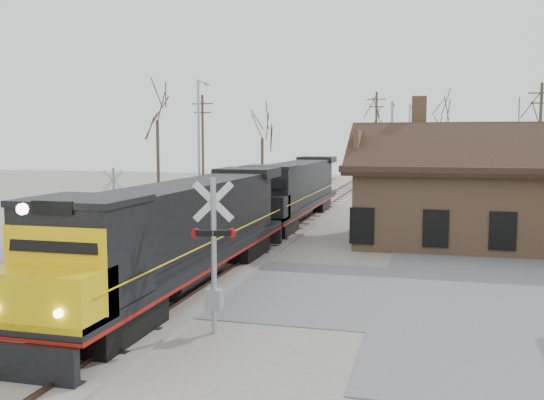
{
  "coord_description": "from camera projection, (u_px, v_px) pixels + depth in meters",
  "views": [
    {
      "loc": [
        8.66,
        -21.56,
        5.59
      ],
      "look_at": [
        0.68,
        9.0,
        2.35
      ],
      "focal_mm": 40.0,
      "sensor_mm": 36.0,
      "label": 1
    }
  ],
  "objects": [
    {
      "name": "tree_e",
      "position": [
        529.0,
        118.0,
        53.96
      ],
      "size": [
        4.24,
        4.24,
        10.38
      ],
      "color": "#382D23",
      "rests_on": "ground"
    },
    {
      "name": "depot",
      "position": [
        495.0,
        199.0,
        31.79
      ],
      "size": [
        15.2,
        9.31,
        7.9
      ],
      "color": "#A07753",
      "rests_on": "ground"
    },
    {
      "name": "locomotive_lead",
      "position": [
        180.0,
        234.0,
        21.77
      ],
      "size": [
        2.77,
        18.54,
        4.11
      ],
      "color": "black",
      "rests_on": "ground"
    },
    {
      "name": "ground",
      "position": [
        197.0,
        282.0,
        23.5
      ],
      "size": [
        140.0,
        140.0,
        0.0
      ],
      "primitive_type": "plane",
      "color": "gray",
      "rests_on": "ground"
    },
    {
      "name": "crossbuck_near",
      "position": [
        214.0,
        262.0,
        17.2
      ],
      "size": [
        1.25,
        0.41,
        4.48
      ],
      "rotation": [
        0.0,
        0.0,
        0.27
      ],
      "color": "#A5A8AD",
      "rests_on": "ground"
    },
    {
      "name": "crossbuck_far",
      "position": [
        114.0,
        211.0,
        30.3
      ],
      "size": [
        1.16,
        0.33,
        4.12
      ],
      "rotation": [
        0.0,
        0.0,
        3.34
      ],
      "color": "#A5A8AD",
      "rests_on": "ground"
    },
    {
      "name": "utility_pole_a",
      "position": [
        203.0,
        145.0,
        55.07
      ],
      "size": [
        2.0,
        0.24,
        9.47
      ],
      "color": "#382D23",
      "rests_on": "ground"
    },
    {
      "name": "locomotive_trailing",
      "position": [
        294.0,
        190.0,
        39.89
      ],
      "size": [
        2.77,
        18.54,
        3.89
      ],
      "color": "black",
      "rests_on": "ground"
    },
    {
      "name": "tree_b",
      "position": [
        262.0,
        130.0,
        62.89
      ],
      "size": [
        3.71,
        3.71,
        9.09
      ],
      "color": "#382D23",
      "rests_on": "ground"
    },
    {
      "name": "track_main",
      "position": [
        286.0,
        226.0,
        37.93
      ],
      "size": [
        3.4,
        90.0,
        0.24
      ],
      "color": "gray",
      "rests_on": "ground"
    },
    {
      "name": "streetlight_c",
      "position": [
        409.0,
        146.0,
        55.31
      ],
      "size": [
        0.25,
        2.04,
        8.64
      ],
      "color": "#A5A8AD",
      "rests_on": "ground"
    },
    {
      "name": "streetlight_a",
      "position": [
        199.0,
        142.0,
        41.08
      ],
      "size": [
        0.25,
        2.04,
        9.5
      ],
      "color": "#A5A8AD",
      "rests_on": "ground"
    },
    {
      "name": "tree_c",
      "position": [
        374.0,
        118.0,
        68.5
      ],
      "size": [
        4.5,
        4.5,
        11.02
      ],
      "color": "#382D23",
      "rests_on": "ground"
    },
    {
      "name": "tree_a",
      "position": [
        157.0,
        107.0,
        57.06
      ],
      "size": [
        4.85,
        4.85,
        11.88
      ],
      "color": "#382D23",
      "rests_on": "ground"
    },
    {
      "name": "utility_pole_b",
      "position": [
        376.0,
        139.0,
        64.87
      ],
      "size": [
        2.0,
        0.24,
        10.5
      ],
      "color": "#382D23",
      "rests_on": "ground"
    },
    {
      "name": "streetlight_b",
      "position": [
        391.0,
        152.0,
        43.44
      ],
      "size": [
        0.25,
        2.04,
        8.18
      ],
      "color": "#A5A8AD",
      "rests_on": "ground"
    },
    {
      "name": "tree_d",
      "position": [
        441.0,
        116.0,
        61.32
      ],
      "size": [
        4.5,
        4.5,
        11.03
      ],
      "color": "#382D23",
      "rests_on": "ground"
    },
    {
      "name": "track_siding",
      "position": [
        218.0,
        224.0,
        39.06
      ],
      "size": [
        3.4,
        90.0,
        0.24
      ],
      "color": "gray",
      "rests_on": "ground"
    },
    {
      "name": "road",
      "position": [
        197.0,
        282.0,
        23.5
      ],
      "size": [
        60.0,
        9.0,
        0.03
      ],
      "primitive_type": "cube",
      "color": "slate",
      "rests_on": "ground"
    },
    {
      "name": "utility_pole_c",
      "position": [
        539.0,
        143.0,
        48.37
      ],
      "size": [
        2.0,
        0.24,
        9.95
      ],
      "color": "#382D23",
      "rests_on": "ground"
    }
  ]
}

